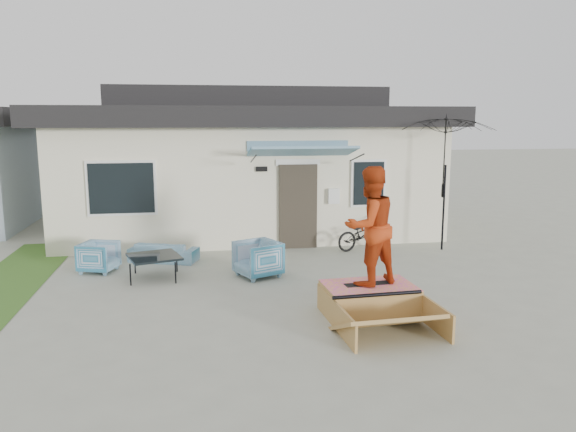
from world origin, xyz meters
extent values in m
plane|color=#9A9C8B|center=(0.00, 0.00, 0.00)|extent=(90.00, 90.00, 0.00)
cube|color=#366122|center=(-5.20, 2.00, 0.00)|extent=(1.40, 8.00, 0.01)
cube|color=beige|center=(0.00, 8.00, 1.50)|extent=(10.00, 7.00, 3.00)
cube|color=black|center=(0.00, 8.00, 3.25)|extent=(10.80, 7.80, 0.50)
cube|color=black|center=(0.00, 8.00, 3.80)|extent=(7.50, 4.50, 0.60)
cube|color=#332C22|center=(1.00, 4.46, 1.05)|extent=(0.95, 0.08, 2.10)
cube|color=white|center=(-3.20, 4.47, 1.60)|extent=(1.60, 0.06, 1.30)
cube|color=white|center=(2.80, 4.47, 1.60)|extent=(0.90, 0.06, 1.20)
cube|color=#1D6A8C|center=(1.00, 3.95, 2.45)|extent=(2.50, 1.09, 0.29)
imported|color=#1D6A8C|center=(-2.25, 3.68, 0.30)|extent=(1.58, 0.93, 0.59)
imported|color=#1D6A8C|center=(-3.55, 3.01, 0.36)|extent=(0.83, 0.86, 0.71)
imported|color=#1D6A8C|center=(-0.28, 2.09, 0.41)|extent=(1.01, 1.04, 0.82)
cube|color=black|center=(-2.36, 2.32, 0.24)|extent=(1.20, 1.20, 0.48)
imported|color=black|center=(2.57, 4.03, 0.47)|extent=(1.57, 0.96, 0.95)
cylinder|color=black|center=(4.49, 3.70, 1.05)|extent=(0.05, 0.05, 2.10)
imported|color=black|center=(4.49, 3.70, 1.75)|extent=(2.76, 2.66, 0.90)
cube|color=black|center=(1.29, -0.37, 0.52)|extent=(0.82, 0.28, 0.05)
imported|color=#B23510|center=(1.29, -0.37, 1.52)|extent=(1.16, 1.03, 1.95)
camera|label=1|loc=(-1.50, -8.87, 3.21)|focal=34.58mm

